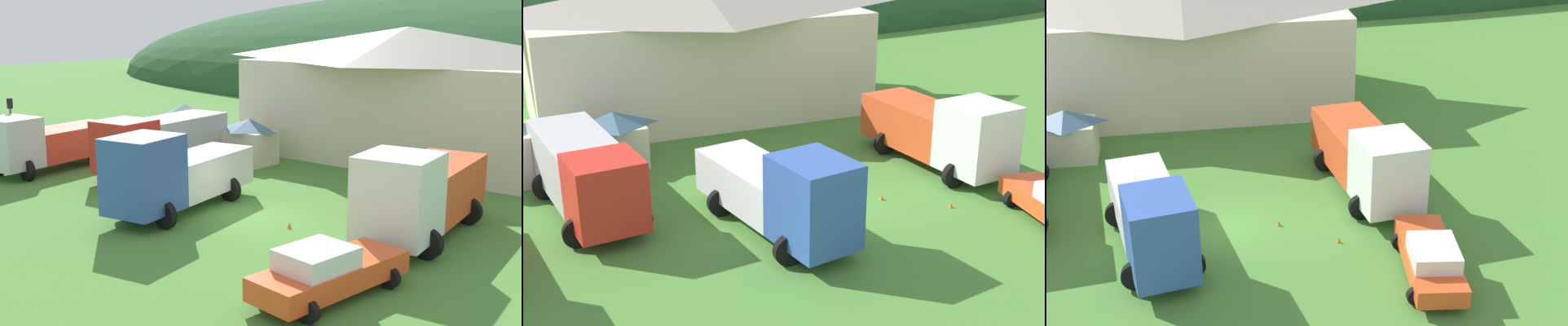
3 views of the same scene
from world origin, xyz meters
TOP-DOWN VIEW (x-y plane):
  - ground_plane at (0.00, 0.00)m, footprint 200.00×200.00m
  - forested_hill_backdrop at (0.00, 60.39)m, footprint 148.86×60.00m
  - depot_building at (-1.06, 15.19)m, footprint 19.57×9.79m
  - play_shed_cream at (-7.08, 8.17)m, footprint 2.98×2.21m
  - crane_truck_red at (-9.09, 3.21)m, footprint 3.89×8.45m
  - box_truck_blue at (-2.84, -1.61)m, footprint 3.93×8.28m
  - heavy_rig_white at (6.59, 2.14)m, footprint 3.90×8.31m
  - traffic_cone_near_pickup at (4.40, -1.87)m, footprint 0.36×0.36m
  - traffic_cone_mid_row at (2.22, -0.12)m, footprint 0.36×0.36m

SIDE VIEW (x-z plane):
  - ground_plane at x=0.00m, z-range 0.00..0.00m
  - forested_hill_backdrop at x=0.00m, z-range -12.45..12.45m
  - traffic_cone_near_pickup at x=4.40m, z-range -0.23..0.23m
  - traffic_cone_mid_row at x=2.22m, z-range -0.24..0.24m
  - play_shed_cream at x=-7.08m, z-range 0.04..2.62m
  - box_truck_blue at x=-2.84m, z-range -0.05..3.56m
  - crane_truck_red at x=-9.09m, z-range 0.17..3.36m
  - heavy_rig_white at x=6.59m, z-range 0.02..3.58m
  - depot_building at x=-1.06m, z-range 0.12..7.83m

